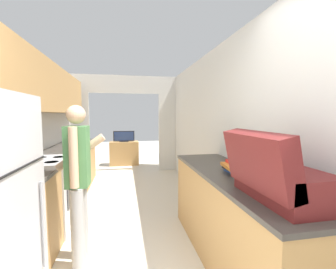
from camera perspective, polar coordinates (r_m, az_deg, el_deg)
wall_left at (r=3.47m, az=-32.56°, el=4.99°), size 0.38×7.45×2.50m
wall_right at (r=3.10m, az=15.42°, el=0.31°), size 0.06×7.45×2.50m
wall_far_with_doorway at (r=5.92m, az=-10.88°, el=4.47°), size 3.07×0.06×2.50m
counter_left at (r=4.23m, az=-24.96°, el=-9.62°), size 0.62×3.84×0.92m
counter_right at (r=2.48m, az=16.13°, el=-19.82°), size 0.62×2.19×0.92m
range_oven at (r=3.43m, az=-28.41°, el=-13.09°), size 0.66×0.79×1.06m
person at (r=2.43m, az=-21.84°, el=-10.78°), size 0.51×0.38×1.59m
suitcase at (r=1.69m, az=25.32°, el=-9.40°), size 0.48×0.68×0.47m
book_stack at (r=2.35m, az=17.17°, el=-7.87°), size 0.28×0.33×0.12m
tv_cabinet at (r=6.90m, az=-11.06°, el=-4.67°), size 0.85×0.42×0.70m
television at (r=6.79m, az=-11.13°, el=-0.50°), size 0.61×0.16×0.32m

